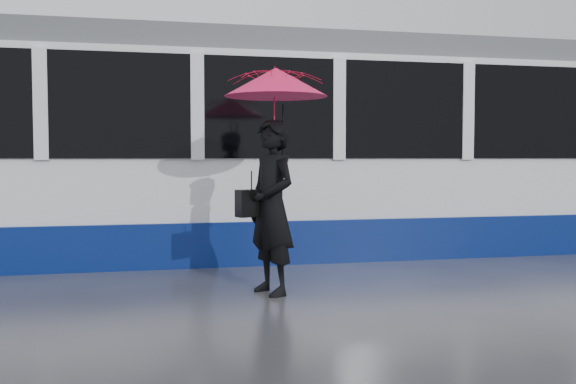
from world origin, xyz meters
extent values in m
plane|color=#2B2B30|center=(0.00, 0.00, 0.00)|extent=(90.00, 90.00, 0.00)
cube|color=#3F3D38|center=(0.00, 1.78, 0.01)|extent=(34.00, 0.07, 0.02)
cube|color=#3F3D38|center=(0.00, 3.22, 0.01)|extent=(34.00, 0.07, 0.02)
cube|color=white|center=(3.99, 2.50, 1.52)|extent=(24.00, 2.40, 2.95)
cube|color=navy|center=(3.99, 2.50, 0.31)|extent=(24.00, 2.56, 0.62)
cube|color=black|center=(3.99, 2.50, 2.20)|extent=(23.00, 2.48, 1.40)
cube|color=#525459|center=(3.99, 2.50, 3.17)|extent=(23.60, 2.20, 0.35)
imported|color=black|center=(0.14, -0.58, 0.97)|extent=(0.70, 0.83, 1.93)
imported|color=#F2146D|center=(0.19, -0.58, 2.03)|extent=(1.39, 1.40, 0.97)
cone|color=#F2146D|center=(0.19, -0.58, 2.34)|extent=(1.49, 1.49, 0.31)
cylinder|color=black|center=(0.19, -0.58, 2.52)|extent=(0.01, 0.01, 0.07)
cylinder|color=black|center=(0.28, -0.55, 1.67)|extent=(0.02, 0.02, 0.84)
cube|color=black|center=(-0.08, -0.56, 1.01)|extent=(0.38, 0.27, 0.30)
cylinder|color=black|center=(-0.08, -0.56, 1.25)|extent=(0.01, 0.01, 0.18)
camera|label=1|loc=(-1.22, -7.49, 1.51)|focal=40.00mm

